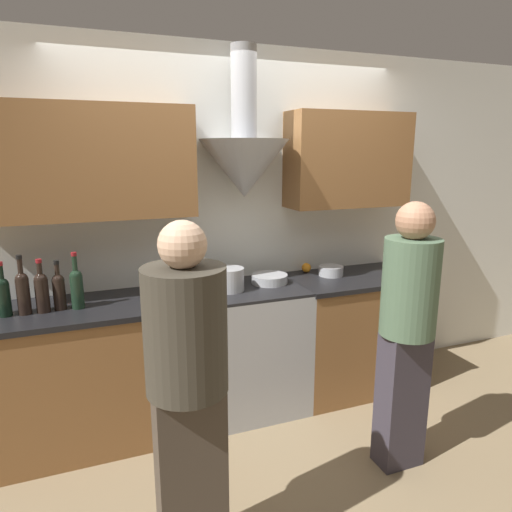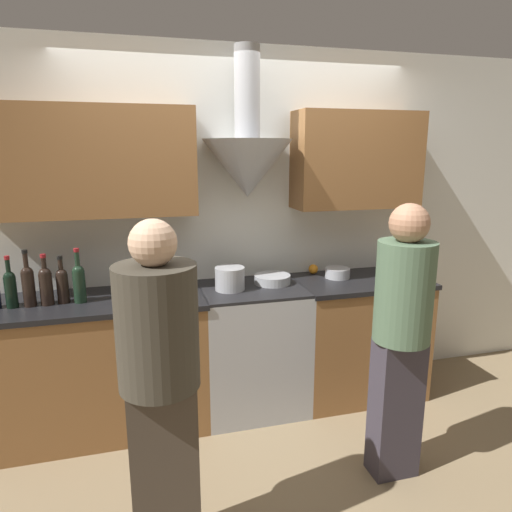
# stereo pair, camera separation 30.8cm
# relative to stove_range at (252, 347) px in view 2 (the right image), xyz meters

# --- Properties ---
(ground_plane) EXTENTS (12.00, 12.00, 0.00)m
(ground_plane) POSITION_rel_stove_range_xyz_m (0.00, -0.32, -0.47)
(ground_plane) COLOR #847051
(wall_back) EXTENTS (8.40, 0.62, 2.60)m
(wall_back) POSITION_rel_stove_range_xyz_m (-0.07, 0.26, 1.01)
(wall_back) COLOR silver
(wall_back) RESTS_ON ground_plane
(counter_left) EXTENTS (1.37, 0.62, 0.93)m
(counter_left) POSITION_rel_stove_range_xyz_m (-1.04, -0.00, -0.00)
(counter_left) COLOR brown
(counter_left) RESTS_ON ground_plane
(counter_right) EXTENTS (0.98, 0.62, 0.93)m
(counter_right) POSITION_rel_stove_range_xyz_m (0.84, -0.00, -0.00)
(counter_right) COLOR brown
(counter_right) RESTS_ON ground_plane
(stove_range) EXTENTS (0.73, 0.60, 0.93)m
(stove_range) POSITION_rel_stove_range_xyz_m (0.00, 0.00, 0.00)
(stove_range) COLOR #A8AAAF
(stove_range) RESTS_ON ground_plane
(wine_bottle_1) EXTENTS (0.07, 0.07, 0.33)m
(wine_bottle_1) POSITION_rel_stove_range_xyz_m (-1.54, -0.03, 0.59)
(wine_bottle_1) COLOR black
(wine_bottle_1) RESTS_ON counter_left
(wine_bottle_2) EXTENTS (0.07, 0.07, 0.36)m
(wine_bottle_2) POSITION_rel_stove_range_xyz_m (-1.44, -0.03, 0.60)
(wine_bottle_2) COLOR black
(wine_bottle_2) RESTS_ON counter_left
(wine_bottle_3) EXTENTS (0.08, 0.08, 0.33)m
(wine_bottle_3) POSITION_rel_stove_range_xyz_m (-1.34, -0.03, 0.59)
(wine_bottle_3) COLOR black
(wine_bottle_3) RESTS_ON counter_left
(wine_bottle_4) EXTENTS (0.07, 0.07, 0.31)m
(wine_bottle_4) POSITION_rel_stove_range_xyz_m (-1.24, -0.01, 0.58)
(wine_bottle_4) COLOR black
(wine_bottle_4) RESTS_ON counter_left
(wine_bottle_5) EXTENTS (0.08, 0.08, 0.35)m
(wine_bottle_5) POSITION_rel_stove_range_xyz_m (-1.14, -0.03, 0.60)
(wine_bottle_5) COLOR black
(wine_bottle_5) RESTS_ON counter_left
(stock_pot) EXTENTS (0.21, 0.21, 0.16)m
(stock_pot) POSITION_rel_stove_range_xyz_m (-0.16, -0.02, 0.54)
(stock_pot) COLOR #A8AAAF
(stock_pot) RESTS_ON stove_range
(mixing_bowl) EXTENTS (0.26, 0.26, 0.06)m
(mixing_bowl) POSITION_rel_stove_range_xyz_m (0.16, 0.05, 0.49)
(mixing_bowl) COLOR #A8AAAF
(mixing_bowl) RESTS_ON stove_range
(orange_fruit) EXTENTS (0.07, 0.07, 0.07)m
(orange_fruit) POSITION_rel_stove_range_xyz_m (0.55, 0.23, 0.50)
(orange_fruit) COLOR orange
(orange_fruit) RESTS_ON counter_right
(saucepan) EXTENTS (0.19, 0.19, 0.07)m
(saucepan) POSITION_rel_stove_range_xyz_m (0.69, 0.07, 0.50)
(saucepan) COLOR #A8AAAF
(saucepan) RESTS_ON counter_right
(person_foreground_left) EXTENTS (0.35, 0.35, 1.61)m
(person_foreground_left) POSITION_rel_stove_range_xyz_m (-0.71, -1.15, 0.42)
(person_foreground_left) COLOR #473D33
(person_foreground_left) RESTS_ON ground_plane
(person_foreground_right) EXTENTS (0.31, 0.31, 1.60)m
(person_foreground_right) POSITION_rel_stove_range_xyz_m (0.62, -0.92, 0.43)
(person_foreground_right) COLOR #38333D
(person_foreground_right) RESTS_ON ground_plane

